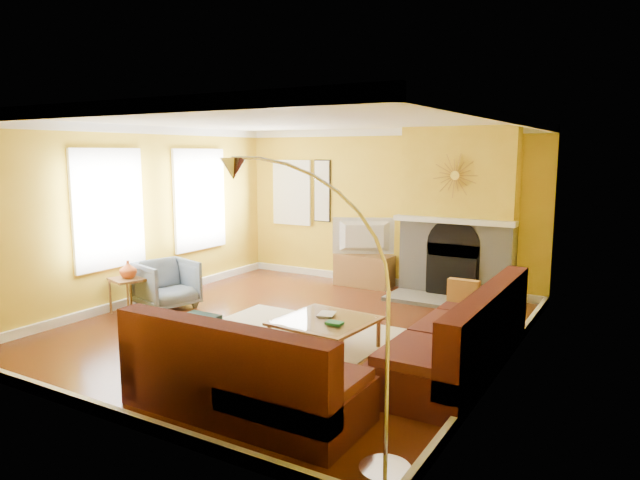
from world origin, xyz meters
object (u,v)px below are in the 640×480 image
Objects in this scene: sectional_sofa at (354,326)px; arc_lamp at (312,312)px; armchair at (167,284)px; side_table at (129,295)px; coffee_table at (325,336)px; media_console at (364,270)px.

arc_lamp reaches higher than sectional_sofa.
side_table is (-0.29, -0.46, -0.10)m from armchair.
media_console is at bearing 108.61° from coffee_table.
side_table is at bearing 164.04° from armchair.
armchair reaches higher than coffee_table.
media_console is at bearing 114.35° from sectional_sofa.
armchair is (-3.47, 0.69, -0.09)m from sectional_sofa.
side_table is (-3.29, 0.02, 0.05)m from coffee_table.
coffee_table is 1.03× the size of media_console.
sectional_sofa is 0.57m from coffee_table.
armchair is (-3.00, 0.49, 0.16)m from coffee_table.
arc_lamp is (1.03, -1.99, 0.92)m from coffee_table.
coffee_table is 3.44m from media_console.
armchair is at bearing -124.46° from media_console.
coffee_table is 3.04m from armchair.
media_console is (-1.57, 3.46, -0.18)m from sectional_sofa.
arc_lamp is (2.13, -5.25, 0.85)m from media_console.
arc_lamp is (4.32, -2.01, 0.87)m from side_table.
arc_lamp reaches higher than coffee_table.
armchair is 0.35× the size of arc_lamp.
arc_lamp is at bearing -24.98° from side_table.
armchair reaches higher than side_table.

